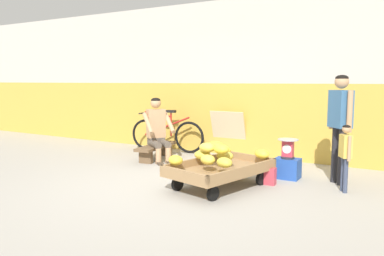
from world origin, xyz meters
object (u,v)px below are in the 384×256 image
(banana_cart, at_px, (220,170))
(shopping_bag, at_px, (269,176))
(weighing_scale, at_px, (288,148))
(vendor_seated, at_px, (158,129))
(bicycle_near_left, at_px, (167,134))
(customer_child, at_px, (345,151))
(plastic_crate, at_px, (287,168))
(low_bench, at_px, (156,149))
(sign_board, at_px, (229,133))
(customer_adult, at_px, (340,117))

(banana_cart, bearing_deg, shopping_bag, 43.61)
(weighing_scale, bearing_deg, vendor_seated, 177.47)
(weighing_scale, distance_m, bicycle_near_left, 2.97)
(banana_cart, relative_size, vendor_seated, 1.40)
(customer_child, xyz_separation_m, shopping_bag, (-0.97, -0.15, -0.43))
(vendor_seated, relative_size, plastic_crate, 3.17)
(bicycle_near_left, bearing_deg, low_bench, -68.94)
(sign_board, xyz_separation_m, shopping_bag, (1.43, -1.71, -0.31))
(customer_adult, height_order, shopping_bag, customer_adult)
(low_bench, relative_size, bicycle_near_left, 0.68)
(plastic_crate, relative_size, shopping_bag, 1.50)
(vendor_seated, height_order, weighing_scale, vendor_seated)
(banana_cart, distance_m, sign_board, 2.39)
(shopping_bag, bearing_deg, weighing_scale, 76.40)
(sign_board, bearing_deg, shopping_bag, -50.12)
(vendor_seated, distance_m, bicycle_near_left, 0.94)
(vendor_seated, bearing_deg, customer_child, -7.50)
(vendor_seated, bearing_deg, weighing_scale, -2.53)
(customer_child, bearing_deg, shopping_bag, -171.23)
(low_bench, distance_m, weighing_scale, 2.53)
(vendor_seated, xyz_separation_m, customer_adult, (3.14, -0.03, 0.38))
(weighing_scale, xyz_separation_m, customer_child, (0.85, -0.33, 0.09))
(sign_board, bearing_deg, vendor_seated, -128.76)
(vendor_seated, xyz_separation_m, shopping_bag, (2.33, -0.58, -0.45))
(low_bench, bearing_deg, plastic_crate, -3.62)
(low_bench, distance_m, bicycle_near_left, 0.86)
(banana_cart, relative_size, plastic_crate, 4.45)
(banana_cart, xyz_separation_m, low_bench, (-1.88, 1.13, -0.04))
(plastic_crate, relative_size, weighing_scale, 1.20)
(low_bench, distance_m, vendor_seated, 0.38)
(low_bench, relative_size, customer_child, 1.27)
(customer_adult, bearing_deg, bicycle_near_left, 166.10)
(sign_board, bearing_deg, plastic_crate, -38.63)
(low_bench, height_order, sign_board, sign_board)
(weighing_scale, height_order, bicycle_near_left, bicycle_near_left)
(bicycle_near_left, height_order, sign_board, sign_board)
(banana_cart, xyz_separation_m, customer_adult, (1.33, 1.04, 0.71))
(bicycle_near_left, height_order, shopping_bag, bicycle_near_left)
(bicycle_near_left, relative_size, customer_adult, 1.08)
(customer_child, relative_size, shopping_bag, 3.69)
(banana_cart, height_order, vendor_seated, vendor_seated)
(banana_cart, bearing_deg, customer_adult, 38.03)
(plastic_crate, xyz_separation_m, customer_child, (0.85, -0.33, 0.40))
(weighing_scale, height_order, shopping_bag, weighing_scale)
(low_bench, height_order, weighing_scale, weighing_scale)
(plastic_crate, bearing_deg, shopping_bag, -103.57)
(low_bench, xyz_separation_m, bicycle_near_left, (-0.30, 0.79, 0.15))
(vendor_seated, height_order, bicycle_near_left, vendor_seated)
(banana_cart, height_order, sign_board, sign_board)
(plastic_crate, bearing_deg, vendor_seated, 177.49)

